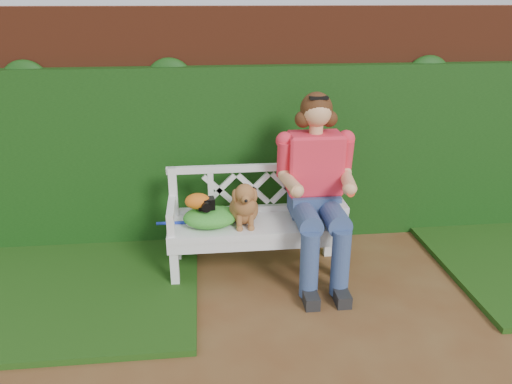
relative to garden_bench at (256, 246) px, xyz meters
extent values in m
plane|color=#593118|center=(0.58, -1.00, -0.24)|extent=(60.00, 60.00, 0.00)
cube|color=#622815|center=(0.58, 0.90, 0.86)|extent=(10.00, 0.30, 2.20)
cube|color=#184512|center=(0.58, 0.68, 0.61)|extent=(10.00, 0.18, 1.70)
cube|color=black|center=(-1.82, -0.10, -0.21)|extent=(2.60, 2.00, 0.05)
cube|color=black|center=(-0.42, -0.04, 0.44)|extent=(0.15, 0.12, 0.09)
ellipsoid|color=#C85D13|center=(-0.49, -0.03, 0.46)|extent=(0.25, 0.22, 0.13)
camera|label=1|loc=(-0.42, -3.87, 2.05)|focal=35.00mm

